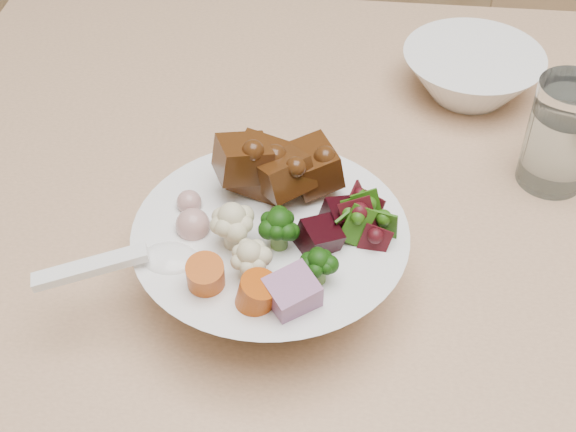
{
  "coord_description": "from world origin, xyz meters",
  "views": [
    {
      "loc": [
        -0.22,
        -0.45,
        1.28
      ],
      "look_at": [
        -0.31,
        0.04,
        0.79
      ],
      "focal_mm": 50.0,
      "sensor_mm": 36.0,
      "label": 1
    }
  ],
  "objects": [
    {
      "name": "food_bowl",
      "position": [
        -0.32,
        0.02,
        0.77
      ],
      "size": [
        0.24,
        0.24,
        0.13
      ],
      "color": "white",
      "rests_on": "dining_table"
    },
    {
      "name": "water_glass",
      "position": [
        -0.06,
        0.21,
        0.78
      ],
      "size": [
        0.07,
        0.07,
        0.12
      ],
      "color": "white",
      "rests_on": "dining_table"
    },
    {
      "name": "soup_spoon",
      "position": [
        -0.41,
        -0.03,
        0.8
      ],
      "size": [
        0.14,
        0.08,
        0.03
      ],
      "rotation": [
        0.0,
        0.0,
        0.4
      ],
      "color": "white",
      "rests_on": "food_bowl"
    },
    {
      "name": "side_bowl",
      "position": [
        -0.15,
        0.35,
        0.76
      ],
      "size": [
        0.16,
        0.16,
        0.05
      ],
      "primitive_type": null,
      "color": "white",
      "rests_on": "dining_table"
    }
  ]
}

